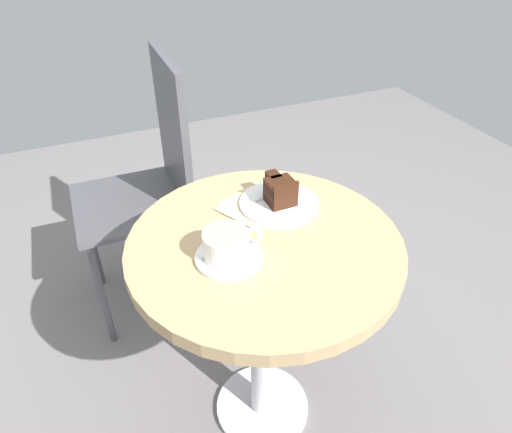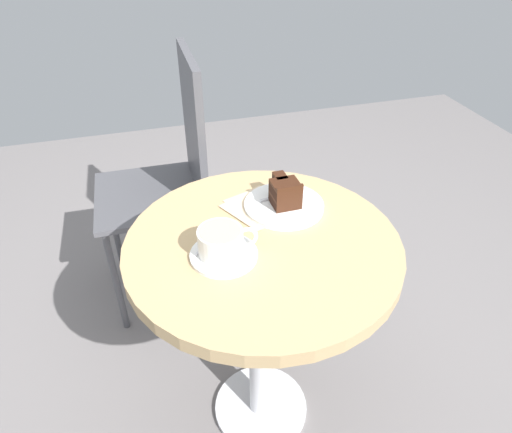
{
  "view_description": "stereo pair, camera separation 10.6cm",
  "coord_description": "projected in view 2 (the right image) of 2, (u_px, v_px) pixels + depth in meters",
  "views": [
    {
      "loc": [
        -0.34,
        -0.75,
        1.35
      ],
      "look_at": [
        -0.0,
        0.04,
        0.73
      ],
      "focal_mm": 32.0,
      "sensor_mm": 36.0,
      "label": 1
    },
    {
      "loc": [
        -0.24,
        -0.78,
        1.35
      ],
      "look_at": [
        -0.0,
        0.04,
        0.73
      ],
      "focal_mm": 32.0,
      "sensor_mm": 36.0,
      "label": 2
    }
  ],
  "objects": [
    {
      "name": "ground_plane",
      "position": [
        261.0,
        409.0,
        1.46
      ],
      "size": [
        4.4,
        4.4,
        0.01
      ],
      "primitive_type": "cube",
      "color": "slate",
      "rests_on": "ground"
    },
    {
      "name": "cake_plate",
      "position": [
        284.0,
        205.0,
        1.16
      ],
      "size": [
        0.2,
        0.2,
        0.01
      ],
      "color": "white",
      "rests_on": "cafe_table"
    },
    {
      "name": "teaspoon",
      "position": [
        213.0,
        240.0,
        1.04
      ],
      "size": [
        0.08,
        0.07,
        0.0
      ],
      "rotation": [
        0.0,
        0.0,
        0.71
      ],
      "color": "silver",
      "rests_on": "saucer"
    },
    {
      "name": "coffee_cup",
      "position": [
        222.0,
        241.0,
        0.99
      ],
      "size": [
        0.13,
        0.1,
        0.06
      ],
      "color": "white",
      "rests_on": "saucer"
    },
    {
      "name": "cafe_table",
      "position": [
        262.0,
        280.0,
        1.13
      ],
      "size": [
        0.65,
        0.65,
        0.69
      ],
      "color": "tan",
      "rests_on": "ground"
    },
    {
      "name": "saucer",
      "position": [
        224.0,
        255.0,
        1.01
      ],
      "size": [
        0.15,
        0.15,
        0.01
      ],
      "color": "white",
      "rests_on": "cafe_table"
    },
    {
      "name": "cake_slice",
      "position": [
        285.0,
        192.0,
        1.14
      ],
      "size": [
        0.07,
        0.09,
        0.07
      ],
      "rotation": [
        0.0,
        0.0,
        1.59
      ],
      "color": "black",
      "rests_on": "cake_plate"
    },
    {
      "name": "fork",
      "position": [
        289.0,
        193.0,
        1.19
      ],
      "size": [
        0.13,
        0.04,
        0.0
      ],
      "rotation": [
        0.0,
        0.0,
        0.15
      ],
      "color": "silver",
      "rests_on": "cake_plate"
    },
    {
      "name": "cafe_chair",
      "position": [
        172.0,
        169.0,
        1.58
      ],
      "size": [
        0.39,
        0.39,
        0.95
      ],
      "rotation": [
        0.0,
        0.0,
        4.7
      ],
      "color": "#4C4C51",
      "rests_on": "ground"
    },
    {
      "name": "napkin",
      "position": [
        262.0,
        206.0,
        1.17
      ],
      "size": [
        0.22,
        0.2,
        0.0
      ],
      "rotation": [
        0.0,
        0.0,
        3.47
      ],
      "color": "beige",
      "rests_on": "cafe_table"
    }
  ]
}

